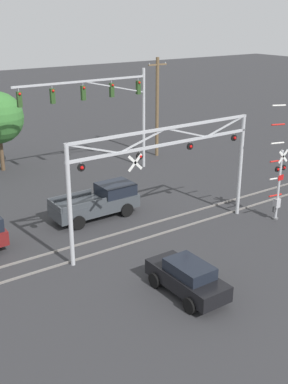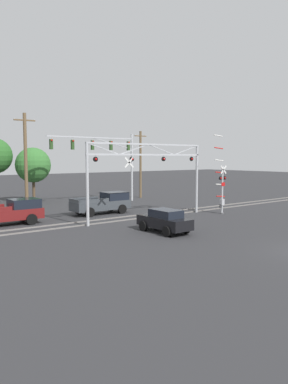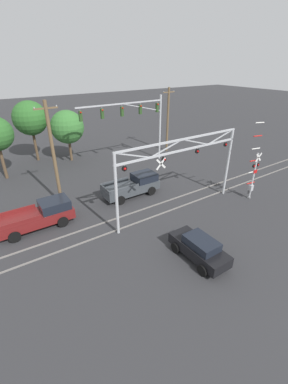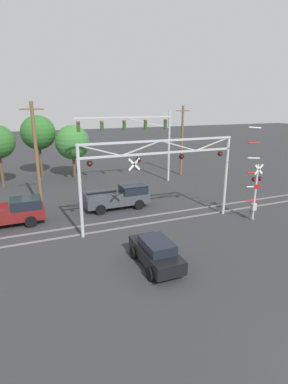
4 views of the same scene
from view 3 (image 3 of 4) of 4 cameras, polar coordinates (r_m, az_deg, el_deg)
The scene contains 12 objects.
rail_track_near at distance 22.20m, azimuth 6.97°, elevation -3.66°, with size 80.00×0.08×0.10m, color gray.
rail_track_far at distance 23.15m, azimuth 4.69°, elevation -2.16°, with size 80.00×0.08×0.10m, color gray.
crossing_gantry at distance 20.13m, azimuth 8.14°, elevation 6.60°, with size 11.61×0.27×6.22m.
crossing_signal_mast at distance 24.69m, azimuth 23.10°, elevation 3.54°, with size 1.66×0.35×7.08m.
traffic_signal_span at distance 30.59m, azimuth -1.12°, elevation 16.29°, with size 10.59×0.39×7.82m.
pickup_truck_lead at distance 23.99m, azimuth -2.30°, elevation 1.50°, with size 5.37×2.20×1.91m.
pickup_truck_following at distance 20.94m, azimuth -22.19°, elevation -4.83°, with size 5.49×2.20×1.91m.
sedan_waiting at distance 16.93m, azimuth 12.17°, elevation -12.08°, with size 1.91×4.10×1.59m.
utility_pole_left at distance 22.35m, azimuth -19.46°, elevation 7.83°, with size 1.80×0.28×8.77m.
utility_pole_right at distance 35.80m, azimuth 5.29°, elevation 15.76°, with size 1.80×0.28×8.35m.
background_tree_beyond_span at distance 34.45m, azimuth -23.98°, elevation 14.74°, with size 4.03×4.03×7.27m.
background_tree_far_right_verge at distance 33.14m, azimuth -16.68°, elevation 13.65°, with size 3.96×3.96×6.20m.
Camera 3 is at (-12.71, 0.40, 11.38)m, focal length 24.00 mm.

